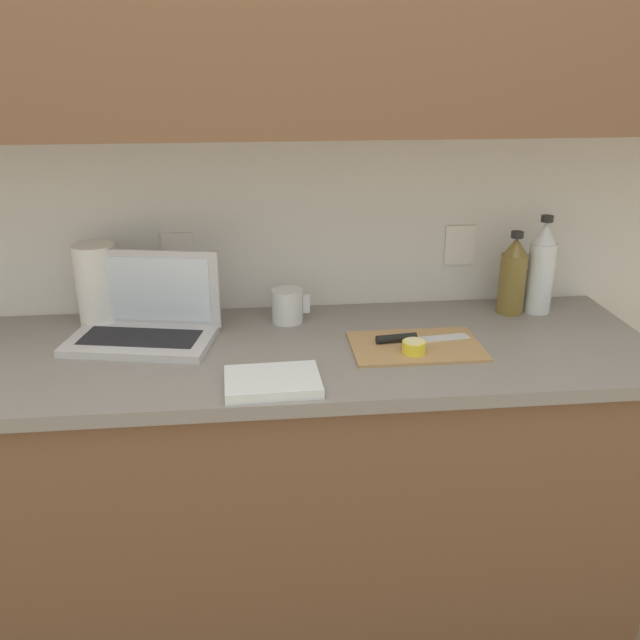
# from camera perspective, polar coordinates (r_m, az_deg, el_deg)

# --- Properties ---
(ground_plane) EXTENTS (12.00, 12.00, 0.00)m
(ground_plane) POSITION_cam_1_polar(r_m,az_deg,el_deg) (2.29, -4.60, -23.33)
(ground_plane) COLOR #847056
(ground_plane) RESTS_ON ground
(wall_back) EXTENTS (5.20, 0.38, 2.60)m
(wall_back) POSITION_cam_1_polar(r_m,az_deg,el_deg) (1.87, -6.32, 19.78)
(wall_back) COLOR white
(wall_back) RESTS_ON ground_plane
(counter_unit) EXTENTS (2.12, 0.62, 0.89)m
(counter_unit) POSITION_cam_1_polar(r_m,az_deg,el_deg) (2.00, -5.59, -13.93)
(counter_unit) COLOR brown
(counter_unit) RESTS_ON ground_plane
(laptop) EXTENTS (0.42, 0.29, 0.23)m
(laptop) POSITION_cam_1_polar(r_m,az_deg,el_deg) (1.87, -14.59, 0.06)
(laptop) COLOR silver
(laptop) RESTS_ON counter_unit
(cutting_board) EXTENTS (0.34, 0.22, 0.01)m
(cutting_board) POSITION_cam_1_polar(r_m,az_deg,el_deg) (1.79, 8.07, -2.20)
(cutting_board) COLOR tan
(cutting_board) RESTS_ON counter_unit
(knife) EXTENTS (0.26, 0.06, 0.02)m
(knife) POSITION_cam_1_polar(r_m,az_deg,el_deg) (1.81, 7.32, -1.51)
(knife) COLOR silver
(knife) RESTS_ON cutting_board
(lemon_half_cut) EXTENTS (0.06, 0.06, 0.03)m
(lemon_half_cut) POSITION_cam_1_polar(r_m,az_deg,el_deg) (1.74, 7.90, -2.25)
(lemon_half_cut) COLOR yellow
(lemon_half_cut) RESTS_ON cutting_board
(bottle_green_soda) EXTENTS (0.08, 0.08, 0.25)m
(bottle_green_soda) POSITION_cam_1_polar(r_m,az_deg,el_deg) (2.06, 15.92, 3.56)
(bottle_green_soda) COLOR olive
(bottle_green_soda) RESTS_ON counter_unit
(bottle_oil_tall) EXTENTS (0.08, 0.08, 0.29)m
(bottle_oil_tall) POSITION_cam_1_polar(r_m,az_deg,el_deg) (2.09, 18.11, 4.15)
(bottle_oil_tall) COLOR silver
(bottle_oil_tall) RESTS_ON counter_unit
(measuring_cup) EXTENTS (0.11, 0.09, 0.10)m
(measuring_cup) POSITION_cam_1_polar(r_m,az_deg,el_deg) (1.94, -2.75, 1.21)
(measuring_cup) COLOR silver
(measuring_cup) RESTS_ON counter_unit
(paper_towel_roll) EXTENTS (0.12, 0.12, 0.23)m
(paper_towel_roll) POSITION_cam_1_polar(r_m,az_deg,el_deg) (1.99, -18.22, 2.79)
(paper_towel_roll) COLOR white
(paper_towel_roll) RESTS_ON counter_unit
(dish_towel) EXTENTS (0.23, 0.17, 0.02)m
(dish_towel) POSITION_cam_1_polar(r_m,az_deg,el_deg) (1.57, -4.03, -5.21)
(dish_towel) COLOR white
(dish_towel) RESTS_ON counter_unit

